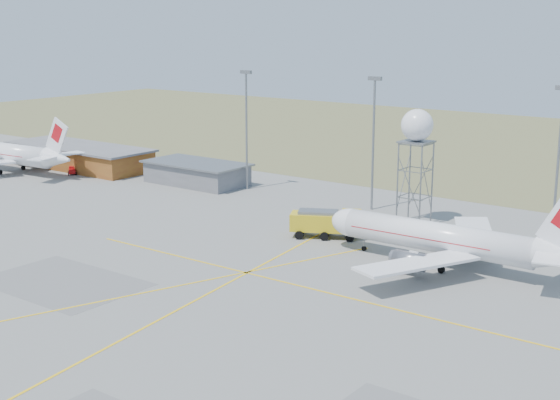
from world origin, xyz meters
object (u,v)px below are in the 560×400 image
Objects in this scene: airliner_main at (442,239)px; baggage_tug at (72,172)px; airliner_far at (6,153)px; fire_truck at (328,224)px; radar_tower at (416,160)px.

baggage_tug is at bearing -8.00° from airliner_main.
airliner_main is 0.94× the size of airliner_far.
airliner_far reaches higher than fire_truck.
airliner_far is 14.26× the size of baggage_tug.
fire_truck is 63.92m from baggage_tug.
fire_truck is at bearing -112.16° from radar_tower.
baggage_tug is (-63.45, 7.65, -1.25)m from fire_truck.
radar_tower reaches higher than fire_truck.
radar_tower is 1.67× the size of fire_truck.
fire_truck reaches higher than baggage_tug.
airliner_far is 2.06× the size of radar_tower.
baggage_tug is at bearing 145.72° from fire_truck.
airliner_far is 82.80m from radar_tower.
airliner_far reaches higher than baggage_tug.
baggage_tug is at bearing -174.79° from radar_tower.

